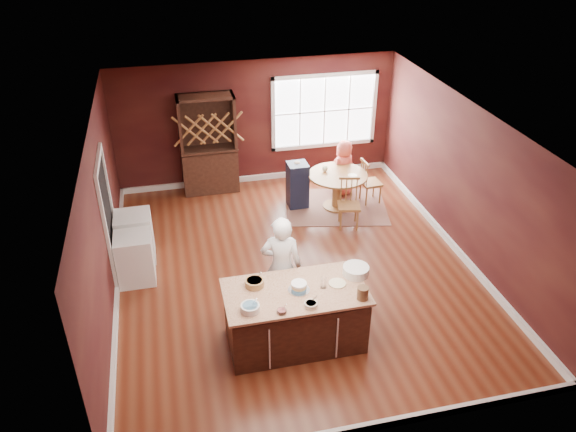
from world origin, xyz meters
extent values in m
plane|color=brown|center=(0.00, 0.00, 0.00)|extent=(7.00, 7.00, 0.00)
plane|color=white|center=(0.00, 0.00, 2.70)|extent=(7.00, 7.00, 0.00)
plane|color=black|center=(0.00, 3.50, 1.35)|extent=(6.00, 0.00, 6.00)
plane|color=black|center=(0.00, -3.50, 1.35)|extent=(6.00, 0.00, 6.00)
plane|color=black|center=(-3.00, 0.00, 1.35)|extent=(0.00, 7.00, 7.00)
plane|color=black|center=(3.00, 0.00, 1.35)|extent=(0.00, 7.00, 7.00)
cube|color=#45291C|center=(-0.42, -1.76, 0.41)|extent=(1.90, 0.96, 0.83)
cube|color=beige|center=(-0.42, -1.76, 0.90)|extent=(1.98, 1.04, 0.04)
cylinder|color=brown|center=(1.35, 1.89, 0.02)|extent=(0.56, 0.56, 0.04)
cylinder|color=brown|center=(1.35, 1.89, 0.35)|extent=(0.20, 0.20, 0.67)
cylinder|color=brown|center=(1.35, 1.89, 0.73)|extent=(1.19, 1.19, 0.04)
imported|color=white|center=(-0.46, -1.05, 0.84)|extent=(0.70, 0.56, 1.68)
cylinder|color=white|center=(-1.09, -2.03, 0.97)|extent=(0.25, 0.25, 0.10)
cylinder|color=olive|center=(-0.95, -1.52, 0.97)|extent=(0.27, 0.27, 0.10)
cylinder|color=silver|center=(-0.70, -2.16, 0.94)|extent=(0.13, 0.13, 0.05)
cylinder|color=beige|center=(-0.30, -2.13, 0.95)|extent=(0.18, 0.18, 0.07)
cylinder|color=silver|center=(-0.02, -1.77, 1.00)|extent=(0.08, 0.08, 0.16)
cylinder|color=beige|center=(0.19, -1.74, 0.93)|extent=(0.24, 0.24, 0.02)
cylinder|color=white|center=(0.51, -1.58, 0.98)|extent=(0.38, 0.38, 0.13)
cylinder|color=brown|center=(0.42, -2.12, 1.01)|extent=(0.16, 0.16, 0.19)
cube|color=brown|center=(1.35, 1.89, 0.01)|extent=(2.30, 1.94, 0.01)
imported|color=#E65B4D|center=(1.65, 2.43, 0.61)|extent=(0.71, 0.62, 1.21)
cylinder|color=beige|center=(1.61, 1.75, 0.76)|extent=(0.19, 0.19, 0.01)
imported|color=silver|center=(1.13, 2.08, 0.80)|extent=(0.12, 0.12, 0.09)
cube|color=black|center=(-1.07, 3.22, 1.06)|extent=(1.16, 0.48, 2.13)
cube|color=white|center=(-2.64, 0.28, 0.43)|extent=(0.59, 0.57, 0.86)
cube|color=silver|center=(-2.64, 0.92, 0.44)|extent=(0.61, 0.59, 0.89)
camera|label=1|loc=(-1.90, -7.69, 5.73)|focal=35.00mm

